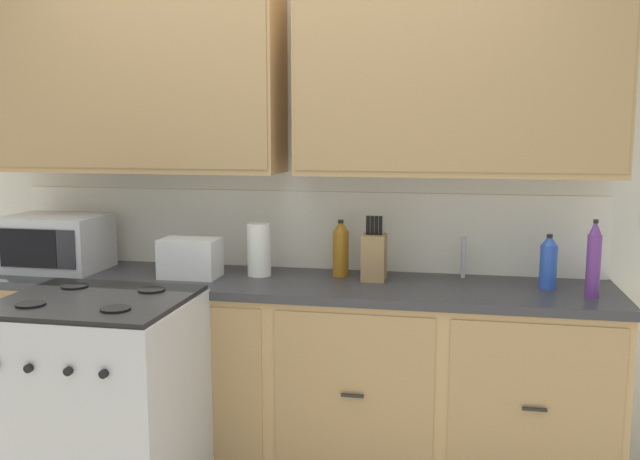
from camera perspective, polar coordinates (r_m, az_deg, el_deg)
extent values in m
cube|color=silver|center=(3.59, -1.73, 2.69)|extent=(4.25, 0.05, 2.55)
cube|color=white|center=(3.58, -1.83, 0.03)|extent=(3.05, 0.01, 0.40)
cube|color=tan|center=(3.66, -14.87, 12.11)|extent=(1.47, 0.34, 0.95)
cube|color=#A58052|center=(3.50, -16.15, 12.24)|extent=(1.44, 0.01, 0.89)
cube|color=tan|center=(3.30, 11.21, 12.67)|extent=(1.47, 0.34, 0.95)
cube|color=#A58052|center=(3.12, 11.20, 12.92)|extent=(1.44, 0.01, 0.89)
cube|color=black|center=(3.64, -2.73, -17.30)|extent=(2.98, 0.48, 0.10)
cube|color=tan|center=(3.45, -2.90, -11.00)|extent=(3.05, 0.60, 0.77)
cube|color=#A88354|center=(3.63, -22.22, -10.61)|extent=(0.70, 0.01, 0.71)
cube|color=black|center=(3.63, -22.34, -10.77)|extent=(0.10, 0.01, 0.01)
cube|color=#A88354|center=(3.29, -10.82, -12.11)|extent=(0.70, 0.01, 0.71)
cube|color=black|center=(3.28, -10.91, -12.30)|extent=(0.10, 0.01, 0.01)
cube|color=#A88354|center=(3.10, 2.71, -13.28)|extent=(0.70, 0.01, 0.71)
cube|color=black|center=(3.09, 2.67, -13.48)|extent=(0.10, 0.01, 0.01)
cube|color=#A88354|center=(3.09, 17.24, -13.73)|extent=(0.70, 0.01, 0.71)
cube|color=black|center=(3.08, 17.26, -13.94)|extent=(0.10, 0.01, 0.01)
cube|color=#333338|center=(3.34, -2.95, -4.43)|extent=(3.08, 0.63, 0.04)
cube|color=#A8AAAF|center=(3.27, 11.69, -4.78)|extent=(0.56, 0.38, 0.02)
cube|color=#B7B7BC|center=(3.13, -17.73, -13.91)|extent=(0.76, 0.66, 0.92)
cube|color=black|center=(2.99, -18.13, -5.54)|extent=(0.74, 0.65, 0.02)
cylinder|color=black|center=(2.95, -22.74, -5.69)|extent=(0.12, 0.12, 0.01)
cylinder|color=black|center=(2.77, -16.50, -6.28)|extent=(0.12, 0.12, 0.01)
cylinder|color=black|center=(3.21, -19.56, -4.41)|extent=(0.12, 0.12, 0.01)
cylinder|color=black|center=(3.05, -13.71, -4.84)|extent=(0.12, 0.12, 0.01)
cylinder|color=black|center=(2.80, -22.89, -10.46)|extent=(0.03, 0.02, 0.03)
cylinder|color=black|center=(2.72, -20.04, -10.88)|extent=(0.03, 0.02, 0.03)
cylinder|color=black|center=(2.65, -17.40, -11.25)|extent=(0.03, 0.02, 0.03)
cube|color=#B7B7BC|center=(3.79, -20.87, -0.98)|extent=(0.48, 0.36, 0.28)
cube|color=black|center=(3.66, -22.92, -1.40)|extent=(0.31, 0.01, 0.19)
cube|color=#28282D|center=(3.55, -20.20, -1.54)|extent=(0.10, 0.01, 0.19)
cube|color=white|center=(3.42, -10.64, -2.28)|extent=(0.28, 0.18, 0.19)
cube|color=black|center=(3.42, -11.46, -0.75)|extent=(0.02, 0.13, 0.01)
cube|color=black|center=(3.39, -9.90, -0.81)|extent=(0.02, 0.13, 0.01)
cube|color=#9C794E|center=(3.31, 4.48, -2.25)|extent=(0.11, 0.14, 0.22)
cylinder|color=black|center=(3.28, 3.96, 0.39)|extent=(0.02, 0.02, 0.09)
cylinder|color=black|center=(3.28, 4.31, 0.39)|extent=(0.02, 0.02, 0.09)
cylinder|color=black|center=(3.27, 4.66, 0.38)|extent=(0.02, 0.02, 0.09)
cylinder|color=black|center=(3.27, 5.01, 0.37)|extent=(0.02, 0.02, 0.09)
cylinder|color=#B2B5BA|center=(3.42, 11.73, -2.23)|extent=(0.02, 0.02, 0.20)
cylinder|color=white|center=(3.41, -5.04, -1.61)|extent=(0.12, 0.12, 0.26)
cylinder|color=#663384|center=(3.18, 21.58, -2.81)|extent=(0.06, 0.06, 0.27)
cone|color=#663384|center=(3.15, 21.75, 0.20)|extent=(0.05, 0.05, 0.07)
cylinder|color=black|center=(3.15, 21.77, 0.66)|extent=(0.02, 0.02, 0.02)
cylinder|color=#9E6619|center=(3.40, 1.71, -1.95)|extent=(0.08, 0.08, 0.22)
cone|color=#9E6619|center=(3.37, 1.72, 0.37)|extent=(0.07, 0.07, 0.06)
cylinder|color=black|center=(3.37, 1.72, 0.70)|extent=(0.03, 0.03, 0.02)
cylinder|color=blue|center=(3.29, 18.28, -2.90)|extent=(0.08, 0.08, 0.20)
cone|color=blue|center=(3.27, 18.38, -0.77)|extent=(0.07, 0.07, 0.05)
cylinder|color=black|center=(3.27, 18.40, -0.47)|extent=(0.03, 0.03, 0.02)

